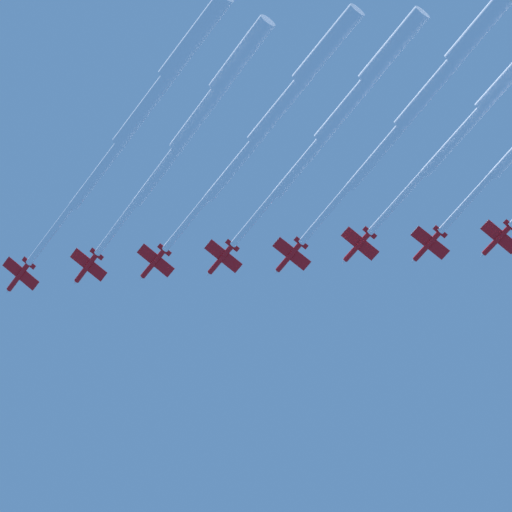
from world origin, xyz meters
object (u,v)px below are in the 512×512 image
object	(u,v)px
jet_port_inner	(201,113)
jet_starboard_inner	(282,105)
jet_lead	(148,102)
jet_starboard_mid	(432,87)
jet_port_mid	(348,105)

from	to	relation	value
jet_port_inner	jet_starboard_inner	world-z (taller)	jet_port_inner
jet_lead	jet_starboard_inner	world-z (taller)	jet_starboard_inner
jet_lead	jet_starboard_mid	distance (m)	55.01
jet_lead	jet_port_inner	bearing A→B (deg)	-178.11
jet_starboard_inner	jet_port_mid	world-z (taller)	jet_starboard_inner
jet_lead	jet_starboard_mid	xyz separation A→B (m)	(-52.31, 16.97, -1.13)
jet_port_inner	jet_starboard_inner	bearing A→B (deg)	158.83
jet_starboard_inner	jet_port_mid	xyz separation A→B (m)	(-12.46, 3.45, -0.56)
jet_starboard_inner	jet_port_mid	bearing A→B (deg)	164.54
jet_port_inner	jet_starboard_inner	size ratio (longest dim) A/B	0.98
jet_lead	jet_port_mid	size ratio (longest dim) A/B	1.13
jet_lead	jet_port_inner	world-z (taller)	jet_port_inner
jet_port_mid	jet_lead	bearing A→B (deg)	-13.21
jet_lead	jet_port_mid	distance (m)	38.93
jet_port_inner	jet_lead	bearing A→B (deg)	1.89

